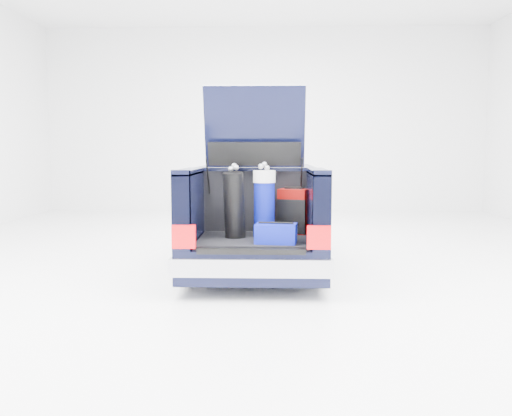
{
  "coord_description": "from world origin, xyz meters",
  "views": [
    {
      "loc": [
        0.25,
        -8.0,
        1.65
      ],
      "look_at": [
        0.0,
        -0.5,
        0.86
      ],
      "focal_mm": 38.0,
      "sensor_mm": 36.0,
      "label": 1
    }
  ],
  "objects_px": {
    "blue_duffel": "(276,233)",
    "blue_golf_bag": "(264,203)",
    "red_suitcase": "(293,211)",
    "black_golf_bag": "(234,205)",
    "car": "(257,216)"
  },
  "relations": [
    {
      "from": "blue_duffel",
      "to": "blue_golf_bag",
      "type": "bearing_deg",
      "value": 113.11
    },
    {
      "from": "red_suitcase",
      "to": "blue_duffel",
      "type": "height_order",
      "value": "red_suitcase"
    },
    {
      "from": "blue_duffel",
      "to": "black_golf_bag",
      "type": "bearing_deg",
      "value": 153.11
    },
    {
      "from": "red_suitcase",
      "to": "blue_duffel",
      "type": "bearing_deg",
      "value": -87.37
    },
    {
      "from": "black_golf_bag",
      "to": "blue_golf_bag",
      "type": "distance_m",
      "value": 0.4
    },
    {
      "from": "car",
      "to": "blue_golf_bag",
      "type": "xyz_separation_m",
      "value": [
        0.13,
        -1.44,
        0.35
      ]
    },
    {
      "from": "car",
      "to": "red_suitcase",
      "type": "height_order",
      "value": "car"
    },
    {
      "from": "car",
      "to": "red_suitcase",
      "type": "bearing_deg",
      "value": -67.27
    },
    {
      "from": "car",
      "to": "blue_golf_bag",
      "type": "relative_size",
      "value": 5.02
    },
    {
      "from": "blue_golf_bag",
      "to": "black_golf_bag",
      "type": "bearing_deg",
      "value": -137.05
    },
    {
      "from": "car",
      "to": "black_golf_bag",
      "type": "height_order",
      "value": "car"
    },
    {
      "from": "car",
      "to": "red_suitcase",
      "type": "distance_m",
      "value": 1.31
    },
    {
      "from": "red_suitcase",
      "to": "blue_duffel",
      "type": "distance_m",
      "value": 0.8
    },
    {
      "from": "red_suitcase",
      "to": "black_golf_bag",
      "type": "bearing_deg",
      "value": -131.6
    },
    {
      "from": "red_suitcase",
      "to": "blue_golf_bag",
      "type": "distance_m",
      "value": 0.46
    }
  ]
}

